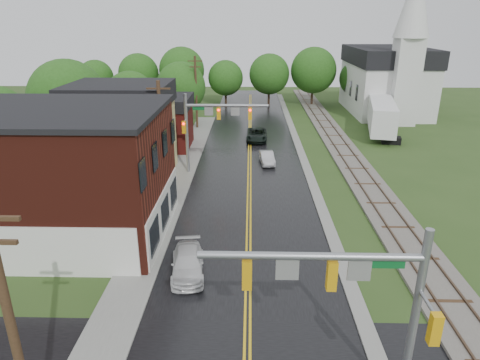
{
  "coord_description": "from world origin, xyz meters",
  "views": [
    {
      "loc": [
        0.05,
        -9.86,
        13.25
      ],
      "look_at": [
        -0.59,
        15.92,
        3.5
      ],
      "focal_mm": 32.0,
      "sensor_mm": 36.0,
      "label": 1
    }
  ],
  "objects_px": {
    "traffic_signal_far": "(210,119)",
    "utility_pole_a": "(13,333)",
    "tree_left_b": "(69,100)",
    "pickup_white": "(188,264)",
    "utility_pole_b": "(162,137)",
    "semi_trailer": "(381,114)",
    "brick_building": "(50,174)",
    "tree_left_e": "(182,88)",
    "church": "(389,74)",
    "tree_left_c": "(132,98)",
    "utility_pole_c": "(196,91)",
    "traffic_signal_near": "(354,290)",
    "sedan_silver": "(267,158)",
    "suv_dark": "(257,135)"
  },
  "relations": [
    {
      "from": "utility_pole_c",
      "to": "suv_dark",
      "type": "height_order",
      "value": "utility_pole_c"
    },
    {
      "from": "utility_pole_b",
      "to": "sedan_silver",
      "type": "height_order",
      "value": "utility_pole_b"
    },
    {
      "from": "tree_left_b",
      "to": "semi_trailer",
      "type": "xyz_separation_m",
      "value": [
        33.83,
        10.06,
        -3.37
      ]
    },
    {
      "from": "utility_pole_b",
      "to": "tree_left_e",
      "type": "xyz_separation_m",
      "value": [
        -2.05,
        23.9,
        0.09
      ]
    },
    {
      "from": "traffic_signal_near",
      "to": "utility_pole_a",
      "type": "xyz_separation_m",
      "value": [
        -10.27,
        -2.0,
        -0.25
      ]
    },
    {
      "from": "semi_trailer",
      "to": "pickup_white",
      "type": "bearing_deg",
      "value": -121.51
    },
    {
      "from": "brick_building",
      "to": "tree_left_c",
      "type": "xyz_separation_m",
      "value": [
        -1.36,
        24.9,
        0.36
      ]
    },
    {
      "from": "church",
      "to": "pickup_white",
      "type": "xyz_separation_m",
      "value": [
        -23.34,
        -43.29,
        -5.21
      ]
    },
    {
      "from": "traffic_signal_far",
      "to": "semi_trailer",
      "type": "bearing_deg",
      "value": 37.56
    },
    {
      "from": "utility_pole_b",
      "to": "tree_left_e",
      "type": "bearing_deg",
      "value": 94.9
    },
    {
      "from": "brick_building",
      "to": "utility_pole_c",
      "type": "relative_size",
      "value": 1.59
    },
    {
      "from": "brick_building",
      "to": "utility_pole_b",
      "type": "xyz_separation_m",
      "value": [
        5.68,
        7.0,
        0.57
      ]
    },
    {
      "from": "church",
      "to": "pickup_white",
      "type": "bearing_deg",
      "value": -118.33
    },
    {
      "from": "pickup_white",
      "to": "semi_trailer",
      "type": "distance_m",
      "value": 37.0
    },
    {
      "from": "tree_left_c",
      "to": "brick_building",
      "type": "bearing_deg",
      "value": -86.86
    },
    {
      "from": "traffic_signal_far",
      "to": "pickup_white",
      "type": "relative_size",
      "value": 1.72
    },
    {
      "from": "tree_left_e",
      "to": "pickup_white",
      "type": "xyz_separation_m",
      "value": [
        5.51,
        -35.46,
        -4.19
      ]
    },
    {
      "from": "traffic_signal_far",
      "to": "semi_trailer",
      "type": "height_order",
      "value": "traffic_signal_far"
    },
    {
      "from": "traffic_signal_far",
      "to": "utility_pole_a",
      "type": "relative_size",
      "value": 0.82
    },
    {
      "from": "church",
      "to": "traffic_signal_far",
      "type": "xyz_separation_m",
      "value": [
        -23.47,
        -26.74,
        -0.86
      ]
    },
    {
      "from": "church",
      "to": "semi_trailer",
      "type": "height_order",
      "value": "church"
    },
    {
      "from": "tree_left_c",
      "to": "church",
      "type": "bearing_deg",
      "value": 22.24
    },
    {
      "from": "brick_building",
      "to": "tree_left_b",
      "type": "bearing_deg",
      "value": 107.61
    },
    {
      "from": "sedan_silver",
      "to": "pickup_white",
      "type": "height_order",
      "value": "pickup_white"
    },
    {
      "from": "utility_pole_b",
      "to": "sedan_silver",
      "type": "relative_size",
      "value": 2.55
    },
    {
      "from": "brick_building",
      "to": "traffic_signal_near",
      "type": "height_order",
      "value": "brick_building"
    },
    {
      "from": "utility_pole_c",
      "to": "sedan_silver",
      "type": "height_order",
      "value": "utility_pole_c"
    },
    {
      "from": "utility_pole_a",
      "to": "tree_left_e",
      "type": "height_order",
      "value": "utility_pole_a"
    },
    {
      "from": "suv_dark",
      "to": "church",
      "type": "bearing_deg",
      "value": 40.8
    },
    {
      "from": "semi_trailer",
      "to": "church",
      "type": "bearing_deg",
      "value": 71.16
    },
    {
      "from": "utility_pole_b",
      "to": "tree_left_c",
      "type": "relative_size",
      "value": 1.18
    },
    {
      "from": "utility_pole_a",
      "to": "utility_pole_b",
      "type": "relative_size",
      "value": 1.0
    },
    {
      "from": "brick_building",
      "to": "semi_trailer",
      "type": "distance_m",
      "value": 39.24
    },
    {
      "from": "traffic_signal_far",
      "to": "suv_dark",
      "type": "distance_m",
      "value": 12.68
    },
    {
      "from": "traffic_signal_far",
      "to": "utility_pole_c",
      "type": "xyz_separation_m",
      "value": [
        -3.33,
        17.0,
        -0.25
      ]
    },
    {
      "from": "tree_left_c",
      "to": "tree_left_e",
      "type": "distance_m",
      "value": 7.82
    },
    {
      "from": "utility_pole_a",
      "to": "utility_pole_c",
      "type": "distance_m",
      "value": 44.0
    },
    {
      "from": "utility_pole_c",
      "to": "church",
      "type": "bearing_deg",
      "value": 19.97
    },
    {
      "from": "utility_pole_c",
      "to": "sedan_silver",
      "type": "bearing_deg",
      "value": -59.17
    },
    {
      "from": "traffic_signal_far",
      "to": "utility_pole_b",
      "type": "xyz_separation_m",
      "value": [
        -3.33,
        -5.0,
        -0.25
      ]
    },
    {
      "from": "pickup_white",
      "to": "utility_pole_b",
      "type": "bearing_deg",
      "value": 99.75
    },
    {
      "from": "brick_building",
      "to": "traffic_signal_far",
      "type": "relative_size",
      "value": 1.95
    },
    {
      "from": "utility_pole_a",
      "to": "tree_left_e",
      "type": "bearing_deg",
      "value": 92.55
    },
    {
      "from": "church",
      "to": "traffic_signal_near",
      "type": "distance_m",
      "value": 54.32
    },
    {
      "from": "tree_left_b",
      "to": "pickup_white",
      "type": "height_order",
      "value": "tree_left_b"
    },
    {
      "from": "utility_pole_a",
      "to": "tree_left_b",
      "type": "distance_m",
      "value": 33.77
    },
    {
      "from": "semi_trailer",
      "to": "tree_left_e",
      "type": "bearing_deg",
      "value": 170.98
    },
    {
      "from": "brick_building",
      "to": "tree_left_c",
      "type": "bearing_deg",
      "value": 93.14
    },
    {
      "from": "suv_dark",
      "to": "semi_trailer",
      "type": "bearing_deg",
      "value": 15.8
    },
    {
      "from": "brick_building",
      "to": "utility_pole_b",
      "type": "height_order",
      "value": "utility_pole_b"
    }
  ]
}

